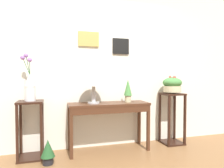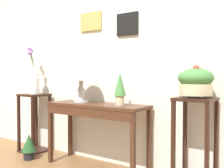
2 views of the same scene
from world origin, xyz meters
TOP-DOWN VIEW (x-y plane):
  - back_wall_with_art at (0.00, 1.35)m, footprint 9.00×0.13m
  - console_table at (0.14, 1.03)m, footprint 1.28×0.42m
  - table_lamp at (-0.10, 1.05)m, footprint 0.39×0.39m
  - potted_plant_on_console at (0.47, 1.06)m, footprint 0.13×0.13m
  - pedestal_stand_left at (-1.02, 1.08)m, footprint 0.35×0.35m
  - flower_vase_tall_left at (-1.03, 1.08)m, footprint 0.21×0.19m
  - pedestal_stand_right at (1.31, 1.08)m, footprint 0.35×0.35m
  - planter_bowl_wide_right at (1.31, 1.08)m, footprint 0.33×0.33m
  - potted_plant_floor at (-0.78, 0.79)m, footprint 0.19×0.19m

SIDE VIEW (x-z plane):
  - potted_plant_floor at x=-0.78m, z-range 0.02..0.36m
  - pedestal_stand_left at x=-1.02m, z-range 0.00..0.84m
  - pedestal_stand_right at x=1.31m, z-range 0.00..0.90m
  - console_table at x=0.14m, z-range 0.28..1.05m
  - potted_plant_on_console at x=0.47m, z-range 0.79..1.16m
  - planter_bowl_wide_right at x=1.31m, z-range 0.89..1.20m
  - flower_vase_tall_left at x=-1.03m, z-range 0.71..1.39m
  - table_lamp at x=-0.10m, z-range 0.89..1.41m
  - back_wall_with_art at x=0.00m, z-range 0.00..2.80m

